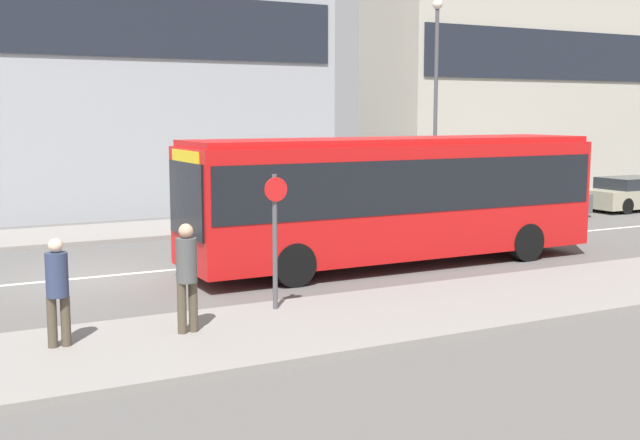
{
  "coord_description": "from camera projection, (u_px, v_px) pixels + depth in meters",
  "views": [
    {
      "loc": [
        -3.69,
        -18.23,
        3.71
      ],
      "look_at": [
        5.05,
        -1.64,
        1.2
      ],
      "focal_mm": 45.0,
      "sensor_mm": 36.0,
      "label": 1
    }
  ],
  "objects": [
    {
      "name": "sidewalk_near",
      "position": [
        174.0,
        345.0,
        12.69
      ],
      "size": [
        44.0,
        3.5,
        0.13
      ],
      "color": "gray",
      "rests_on": "ground_plane"
    },
    {
      "name": "pedestrian_near_stop",
      "position": [
        57.0,
        285.0,
        12.23
      ],
      "size": [
        0.35,
        0.34,
        1.69
      ],
      "rotation": [
        0.0,
        0.0,
        -0.07
      ],
      "color": "#4C4233",
      "rests_on": "sidewalk_near"
    },
    {
      "name": "lane_centerline",
      "position": [
        90.0,
        277.0,
        18.18
      ],
      "size": [
        41.8,
        0.16,
        0.01
      ],
      "color": "silver",
      "rests_on": "ground_plane"
    },
    {
      "name": "parked_car_0",
      "position": [
        525.0,
        201.0,
        28.29
      ],
      "size": [
        4.67,
        1.81,
        1.25
      ],
      "color": "#4C5156",
      "rests_on": "ground_plane"
    },
    {
      "name": "ground_plane",
      "position": [
        90.0,
        278.0,
        18.18
      ],
      "size": [
        120.0,
        120.0,
        0.0
      ],
      "primitive_type": "plane",
      "color": "#595654"
    },
    {
      "name": "city_bus",
      "position": [
        394.0,
        192.0,
        19.44
      ],
      "size": [
        10.53,
        2.46,
        3.11
      ],
      "rotation": [
        0.0,
        0.0,
        0.09
      ],
      "color": "red",
      "rests_on": "ground_plane"
    },
    {
      "name": "pedestrian_down_pavement",
      "position": [
        187.0,
        271.0,
        13.02
      ],
      "size": [
        0.35,
        0.34,
        1.81
      ],
      "rotation": [
        0.0,
        0.0,
        0.11
      ],
      "color": "#4C4233",
      "rests_on": "sidewalk_near"
    },
    {
      "name": "street_lamp",
      "position": [
        436.0,
        85.0,
        28.81
      ],
      "size": [
        0.36,
        0.36,
        7.59
      ],
      "color": "#4C4C51",
      "rests_on": "sidewalk_far"
    },
    {
      "name": "bus_stop_sign",
      "position": [
        275.0,
        230.0,
        14.54
      ],
      "size": [
        0.44,
        0.12,
        2.48
      ],
      "color": "#4C4C51",
      "rests_on": "sidewalk_near"
    },
    {
      "name": "sidewalk_far",
      "position": [
        44.0,
        237.0,
        23.65
      ],
      "size": [
        44.0,
        3.5,
        0.13
      ],
      "color": "gray",
      "rests_on": "ground_plane"
    },
    {
      "name": "parked_car_1",
      "position": [
        633.0,
        194.0,
        30.82
      ],
      "size": [
        4.22,
        1.86,
        1.27
      ],
      "color": "#A39E84",
      "rests_on": "ground_plane"
    }
  ]
}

